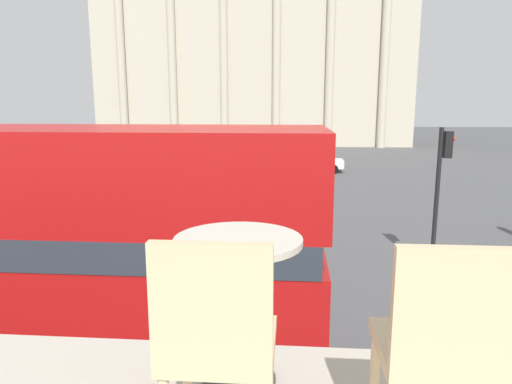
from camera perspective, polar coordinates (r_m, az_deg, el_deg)
cafe_dining_table at (r=2.18m, az=-2.22°, el=-10.65°), size 0.60×0.60×0.73m
cafe_chair_0 at (r=1.69m, az=-4.85°, el=-18.06°), size 0.40×0.40×0.91m
cafe_chair_1 at (r=1.77m, az=22.15°, el=-17.55°), size 0.40×0.40×0.91m
plaza_building_left at (r=59.72m, az=-0.02°, el=18.80°), size 36.44×16.47×25.81m
traffic_light_near at (r=13.08m, az=22.10°, el=1.42°), size 0.42×0.24×3.98m
traffic_light_mid at (r=19.76m, az=7.14°, el=4.07°), size 0.42×0.24×3.44m
car_white at (r=32.07m, az=6.98°, el=3.80°), size 4.20×1.93×1.35m
car_navy at (r=20.26m, az=-13.64°, el=-0.47°), size 4.20×1.93×1.35m
pedestrian_yellow at (r=14.34m, az=-19.87°, el=-4.32°), size 0.32×0.32×1.68m
pedestrian_white at (r=18.61m, az=-27.72°, el=-1.64°), size 0.32×0.32×1.64m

